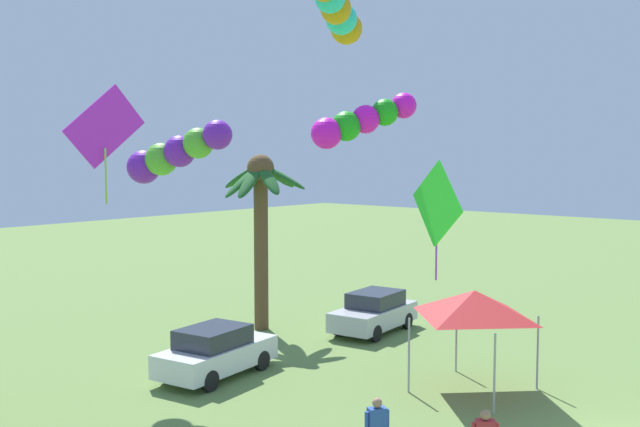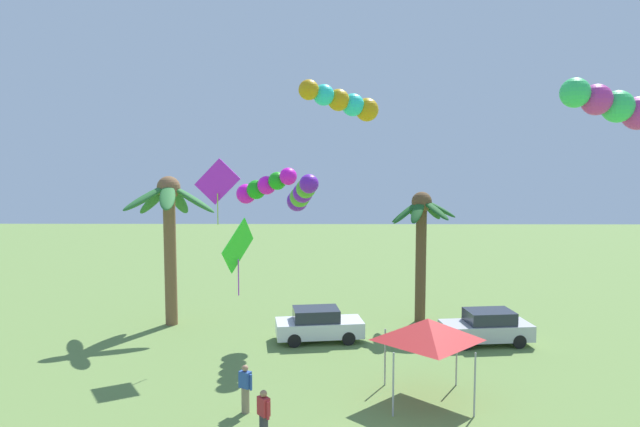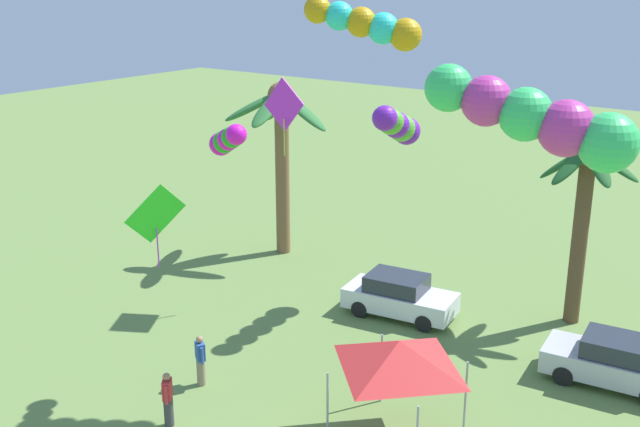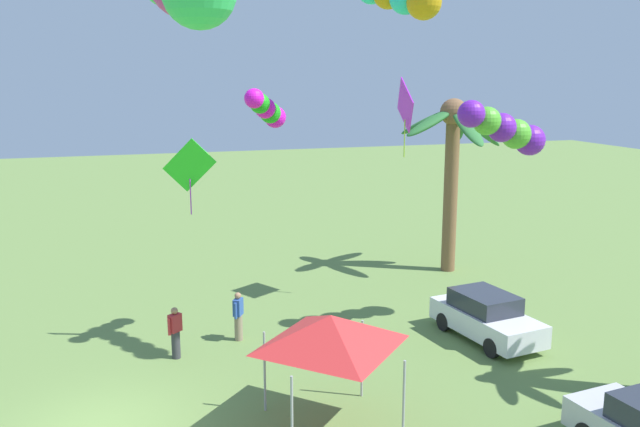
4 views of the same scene
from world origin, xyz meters
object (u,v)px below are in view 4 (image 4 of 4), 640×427
spectator_1 (175,332)px  palm_tree_0 (452,147)px  parked_car_0 (486,316)px  spectator_0 (238,316)px  festival_tent (331,331)px  kite_diamond_0 (189,166)px  kite_diamond_3 (405,107)px  kite_tube_2 (505,129)px  kite_tube_5 (266,109)px

spectator_1 → palm_tree_0: bearing=115.9°
palm_tree_0 → parked_car_0: size_ratio=1.81×
spectator_0 → festival_tent: festival_tent is taller
palm_tree_0 → kite_diamond_0: palm_tree_0 is taller
palm_tree_0 → spectator_1: size_ratio=4.66×
festival_tent → kite_diamond_0: (-6.04, -2.42, 3.19)m
kite_diamond_3 → kite_tube_2: bearing=27.6°
parked_car_0 → spectator_0: 7.92m
palm_tree_0 → festival_tent: 14.70m
festival_tent → kite_diamond_3: 10.87m
kite_tube_2 → spectator_1: bearing=-93.9°
palm_tree_0 → kite_tube_2: size_ratio=2.12×
spectator_0 → spectator_1: same height
festival_tent → kite_tube_5: 7.34m
kite_diamond_0 → kite_tube_5: 2.85m
kite_diamond_3 → kite_tube_5: (2.59, -5.66, 0.10)m
palm_tree_0 → festival_tent: bearing=-39.1°
kite_tube_2 → kite_diamond_3: kite_diamond_3 is taller
parked_car_0 → kite_diamond_0: size_ratio=1.77×
palm_tree_0 → spectator_1: bearing=-64.1°
spectator_1 → festival_tent: size_ratio=0.56×
spectator_1 → festival_tent: (5.26, 3.12, 1.65)m
spectator_1 → kite_diamond_0: kite_diamond_0 is taller
spectator_0 → kite_tube_2: size_ratio=0.45×
parked_car_0 → festival_tent: (3.79, -6.52, 1.72)m
parked_car_0 → kite_diamond_0: 10.45m
palm_tree_0 → parked_car_0: 9.10m
kite_tube_5 → kite_diamond_0: bearing=-103.5°
palm_tree_0 → kite_tube_2: (6.63, -1.75, 1.24)m
parked_car_0 → kite_diamond_0: (-2.25, -8.94, 4.91)m
spectator_1 → kite_diamond_3: kite_diamond_3 is taller
parked_car_0 → spectator_1: (-1.47, -9.64, 0.06)m
festival_tent → kite_diamond_0: size_ratio=1.24×
festival_tent → kite_diamond_0: bearing=-158.1°
parked_car_0 → spectator_0: spectator_0 is taller
festival_tent → kite_tube_5: (-5.50, -0.18, 4.86)m
kite_diamond_0 → spectator_0: bearing=91.2°
spectator_0 → kite_diamond_0: kite_diamond_0 is taller
parked_car_0 → kite_tube_2: size_ratio=1.17×
palm_tree_0 → kite_diamond_0: 12.61m
spectator_1 → parked_car_0: bearing=81.3°
kite_diamond_0 → kite_tube_5: size_ratio=1.10×
spectator_0 → festival_tent: 6.38m
spectator_1 → kite_diamond_3: bearing=108.2°
kite_diamond_3 → kite_tube_5: kite_diamond_3 is taller
spectator_0 → palm_tree_0: bearing=116.7°
spectator_1 → kite_tube_2: (0.71, 10.46, 5.83)m
parked_car_0 → kite_tube_5: (-1.71, -6.69, 6.58)m
parked_car_0 → festival_tent: bearing=-59.8°
palm_tree_0 → kite_tube_5: kite_tube_5 is taller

